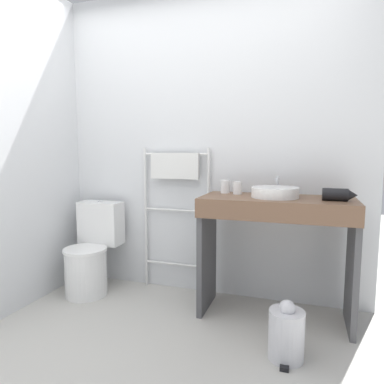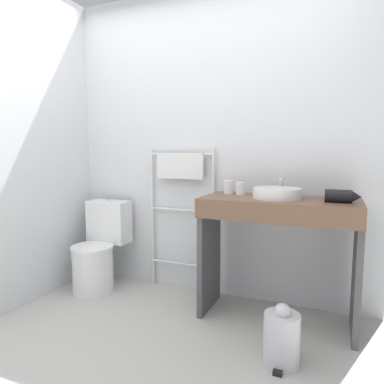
{
  "view_description": "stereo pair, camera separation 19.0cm",
  "coord_description": "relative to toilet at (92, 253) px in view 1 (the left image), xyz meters",
  "views": [
    {
      "loc": [
        0.83,
        -1.4,
        1.21
      ],
      "look_at": [
        0.08,
        0.83,
        0.94
      ],
      "focal_mm": 32.0,
      "sensor_mm": 36.0,
      "label": 1
    },
    {
      "loc": [
        1.0,
        -1.33,
        1.21
      ],
      "look_at": [
        0.08,
        0.83,
        0.94
      ],
      "focal_mm": 32.0,
      "sensor_mm": 36.0,
      "label": 2
    }
  ],
  "objects": [
    {
      "name": "wall_back",
      "position": [
        0.91,
        0.37,
        0.94
      ],
      "size": [
        2.72,
        0.12,
        2.56
      ],
      "primitive_type": "cube",
      "color": "silver",
      "rests_on": "ground_plane"
    },
    {
      "name": "cup_near_wall",
      "position": [
        1.14,
        0.17,
        0.6
      ],
      "size": [
        0.07,
        0.07,
        0.1
      ],
      "color": "white",
      "rests_on": "vanity_counter"
    },
    {
      "name": "faucet",
      "position": [
        1.54,
        0.2,
        0.64
      ],
      "size": [
        0.02,
        0.1,
        0.14
      ],
      "color": "silver",
      "rests_on": "vanity_counter"
    },
    {
      "name": "vanity_counter",
      "position": [
        1.55,
        0.01,
        0.28
      ],
      "size": [
        1.07,
        0.5,
        0.89
      ],
      "color": "brown",
      "rests_on": "ground_plane"
    },
    {
      "name": "wall_side",
      "position": [
        -0.39,
        -0.38,
        0.94
      ],
      "size": [
        0.12,
        2.05,
        2.56
      ],
      "primitive_type": "cube",
      "color": "silver",
      "rests_on": "ground_plane"
    },
    {
      "name": "trash_bin",
      "position": [
        1.67,
        -0.49,
        -0.18
      ],
      "size": [
        0.21,
        0.24,
        0.36
      ],
      "color": "silver",
      "rests_on": "ground_plane"
    },
    {
      "name": "toilet",
      "position": [
        0.0,
        0.0,
        0.0
      ],
      "size": [
        0.38,
        0.52,
        0.78
      ],
      "color": "white",
      "rests_on": "ground_plane"
    },
    {
      "name": "sink_basin",
      "position": [
        1.54,
        0.02,
        0.59
      ],
      "size": [
        0.33,
        0.33,
        0.07
      ],
      "color": "white",
      "rests_on": "vanity_counter"
    },
    {
      "name": "cup_near_edge",
      "position": [
        1.25,
        0.12,
        0.6
      ],
      "size": [
        0.07,
        0.07,
        0.1
      ],
      "color": "white",
      "rests_on": "vanity_counter"
    },
    {
      "name": "towel_radiator",
      "position": [
        0.68,
        0.26,
        0.59
      ],
      "size": [
        0.61,
        0.06,
        1.25
      ],
      "color": "silver",
      "rests_on": "ground_plane"
    },
    {
      "name": "hair_dryer",
      "position": [
        1.95,
        -0.02,
        0.6
      ],
      "size": [
        0.22,
        0.18,
        0.08
      ],
      "color": "black",
      "rests_on": "vanity_counter"
    }
  ]
}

